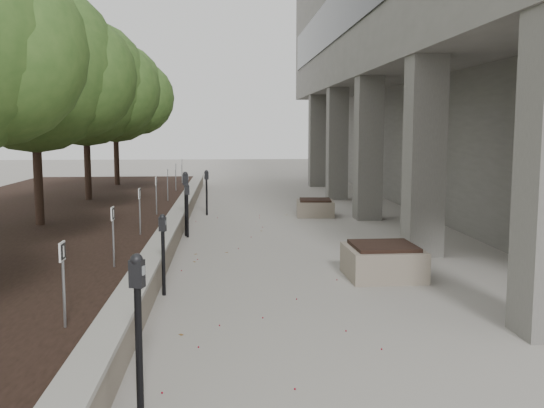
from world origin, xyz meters
name	(u,v)px	position (x,y,z in m)	size (l,w,h in m)	color
ground	(282,374)	(0.00, 0.00, 0.00)	(90.00, 90.00, 0.00)	gray
retaining_wall	(176,223)	(-1.82, 9.00, 0.25)	(0.39, 26.00, 0.50)	gray
planting_bed	(23,227)	(-5.50, 9.00, 0.20)	(7.00, 26.00, 0.40)	black
crabapple_tree_3	(35,103)	(-4.80, 8.00, 3.12)	(4.60, 4.00, 5.44)	#386024
crabapple_tree_4	(86,110)	(-4.80, 13.00, 3.12)	(4.60, 4.00, 5.44)	#386024
crabapple_tree_5	(115,113)	(-4.80, 18.00, 3.12)	(4.60, 4.00, 5.44)	#386024
parking_sign_2	(64,285)	(-2.35, 0.50, 0.88)	(0.04, 0.22, 0.96)	black
parking_sign_3	(113,237)	(-2.35, 3.50, 0.88)	(0.04, 0.22, 0.96)	black
parking_sign_4	(140,211)	(-2.35, 6.50, 0.88)	(0.04, 0.22, 0.96)	black
parking_sign_5	(156,196)	(-2.35, 9.50, 0.88)	(0.04, 0.22, 0.96)	black
parking_sign_6	(168,185)	(-2.35, 12.50, 0.88)	(0.04, 0.22, 0.96)	black
parking_sign_7	(176,177)	(-2.35, 15.50, 0.88)	(0.04, 0.22, 0.96)	black
parking_sign_8	(182,171)	(-2.35, 18.50, 0.88)	(0.04, 0.22, 0.96)	black
parking_meter_1	(139,334)	(-1.36, -0.80, 0.74)	(0.15, 0.10, 1.48)	black
parking_meter_2	(163,255)	(-1.55, 3.22, 0.64)	(0.13, 0.09, 1.27)	black
parking_meter_3	(187,211)	(-1.51, 8.36, 0.64)	(0.13, 0.09, 1.28)	black
parking_meter_4	(186,204)	(-1.55, 8.55, 0.77)	(0.15, 0.11, 1.55)	black
parking_meter_5	(207,193)	(-1.17, 12.09, 0.67)	(0.13, 0.10, 1.35)	black
planter_front	(383,261)	(2.13, 4.13, 0.29)	(1.26, 1.26, 0.59)	gray
planter_back	(315,207)	(2.01, 11.72, 0.25)	(1.07, 1.07, 0.50)	gray
berry_scatter	(253,267)	(-0.10, 5.00, 0.01)	(3.30, 14.10, 0.02)	maroon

